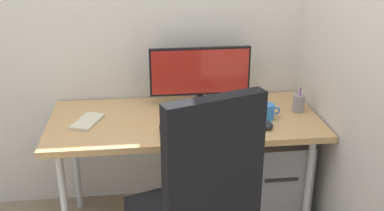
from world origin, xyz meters
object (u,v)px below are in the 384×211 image
object	(u,v)px
filing_cabinet	(267,173)
keyboard	(198,130)
mouse	(267,125)
pen_holder	(299,103)
coffee_mug	(267,112)
monitor	(200,73)
notebook	(88,122)
office_chair	(199,203)

from	to	relation	value
filing_cabinet	keyboard	distance (m)	0.68
filing_cabinet	mouse	distance (m)	0.51
pen_holder	mouse	bearing A→B (deg)	-139.35
mouse	coffee_mug	distance (m)	0.13
filing_cabinet	keyboard	bearing A→B (deg)	-153.50
monitor	filing_cabinet	bearing A→B (deg)	-21.49
coffee_mug	mouse	bearing A→B (deg)	-105.35
mouse	coffee_mug	world-z (taller)	coffee_mug
notebook	keyboard	bearing A→B (deg)	3.81
pen_holder	monitor	bearing A→B (deg)	161.75
filing_cabinet	monitor	xyz separation A→B (m)	(-0.40, 0.16, 0.62)
coffee_mug	notebook	bearing A→B (deg)	176.66
office_chair	pen_holder	world-z (taller)	office_chair
office_chair	keyboard	distance (m)	0.52
mouse	coffee_mug	bearing A→B (deg)	66.32
office_chair	mouse	distance (m)	0.67
mouse	pen_holder	size ratio (longest dim) A/B	0.51
filing_cabinet	pen_holder	bearing A→B (deg)	-9.29
keyboard	notebook	world-z (taller)	keyboard
monitor	coffee_mug	bearing A→B (deg)	-38.06
monitor	pen_holder	size ratio (longest dim) A/B	3.49
filing_cabinet	monitor	distance (m)	0.76
monitor	coffee_mug	size ratio (longest dim) A/B	5.03
keyboard	mouse	bearing A→B (deg)	-0.70
monitor	pen_holder	xyz separation A→B (m)	(0.56, -0.18, -0.15)
mouse	pen_holder	distance (m)	0.33
monitor	pen_holder	world-z (taller)	monitor
monitor	pen_holder	distance (m)	0.61
filing_cabinet	coffee_mug	size ratio (longest dim) A/B	4.86
office_chair	filing_cabinet	xyz separation A→B (m)	(0.53, 0.73, -0.30)
mouse	pen_holder	world-z (taller)	pen_holder
keyboard	office_chair	bearing A→B (deg)	-96.54
filing_cabinet	pen_holder	world-z (taller)	pen_holder
monitor	notebook	xyz separation A→B (m)	(-0.66, -0.21, -0.19)
filing_cabinet	keyboard	xyz separation A→B (m)	(-0.47, -0.23, 0.43)
keyboard	mouse	xyz separation A→B (m)	(0.38, -0.00, 0.01)
office_chair	notebook	size ratio (longest dim) A/B	5.05
coffee_mug	keyboard	bearing A→B (deg)	-163.53
keyboard	coffee_mug	distance (m)	0.43
keyboard	mouse	world-z (taller)	mouse
monitor	mouse	distance (m)	0.54
pen_holder	notebook	xyz separation A→B (m)	(-1.22, -0.03, -0.04)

